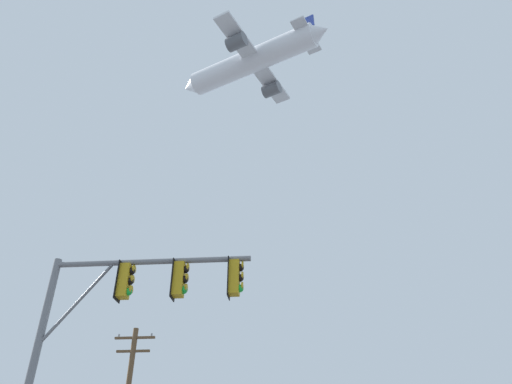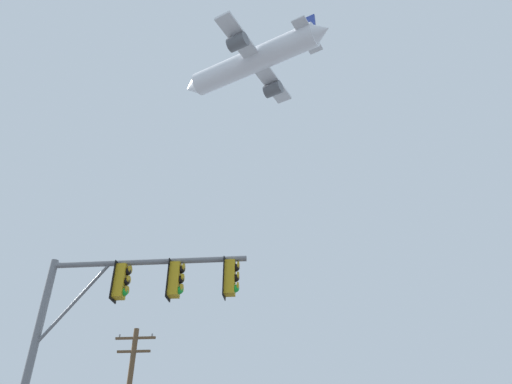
# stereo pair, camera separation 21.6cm
# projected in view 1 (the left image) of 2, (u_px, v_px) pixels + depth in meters

# --- Properties ---
(signal_pole_near) EXTENTS (5.35, 0.46, 6.46)m
(signal_pole_near) POSITION_uv_depth(u_px,v_px,m) (123.00, 312.00, 11.75)
(signal_pole_near) COLOR slate
(signal_pole_near) RESTS_ON ground
(airplane) EXTENTS (20.09, 15.52, 5.71)m
(airplane) POSITION_uv_depth(u_px,v_px,m) (252.00, 61.00, 59.43)
(airplane) COLOR white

